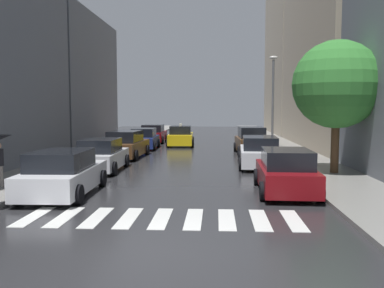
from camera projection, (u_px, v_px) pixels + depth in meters
name	position (u px, v px, depth m)	size (l,w,h in m)	color
ground_plane	(197.00, 147.00, 32.56)	(28.00, 72.00, 0.04)	#28282A
sidewalk_left	(115.00, 145.00, 32.92)	(3.00, 72.00, 0.15)	gray
sidewalk_right	(281.00, 146.00, 32.18)	(3.00, 72.00, 0.15)	gray
crosswalk_stripes	(161.00, 218.00, 11.46)	(7.65, 2.20, 0.01)	silver
building_left_mid	(62.00, 81.00, 33.75)	(6.00, 12.95, 10.35)	slate
building_right_far	(299.00, 28.00, 47.90)	(6.00, 15.16, 24.38)	#B2A38C
parked_car_left_nearest	(63.00, 174.00, 14.54)	(2.27, 4.71, 1.57)	silver
parked_car_left_second	(102.00, 156.00, 20.05)	(2.04, 4.24, 1.56)	silver
parked_car_left_third	(126.00, 145.00, 25.38)	(2.28, 4.84, 1.65)	brown
parked_car_left_fourth	(144.00, 139.00, 30.82)	(2.07, 4.24, 1.55)	navy
parked_car_left_fifth	(153.00, 134.00, 36.60)	(2.15, 4.33, 1.58)	maroon
parked_car_right_nearest	(286.00, 172.00, 14.87)	(2.14, 4.36, 1.57)	maroon
parked_car_right_second	(259.00, 153.00, 21.45)	(2.30, 4.83, 1.58)	silver
parked_car_right_third	(251.00, 141.00, 27.53)	(2.16, 4.32, 1.79)	brown
taxi_midroad	(181.00, 136.00, 33.33)	(2.20, 4.54, 1.81)	yellow
street_tree_right	(337.00, 85.00, 18.33)	(3.88, 3.88, 5.86)	#513823
lamp_post_right	(273.00, 95.00, 29.73)	(0.60, 0.28, 6.56)	#595B60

